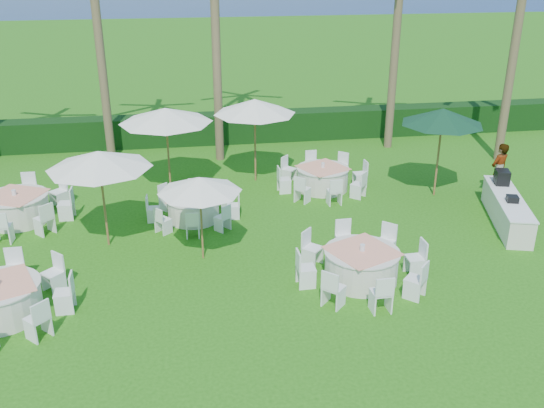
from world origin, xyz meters
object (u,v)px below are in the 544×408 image
Objects in this scene: umbrella_d at (255,107)px; umbrella_c at (166,115)px; banquet_table_f at (323,178)px; banquet_table_d at (17,207)px; banquet_table_c at (361,265)px; buffet_table at (507,209)px; banquet_table_a at (0,300)px; umbrella_a at (99,160)px; umbrella_green at (443,116)px; banquet_table_e at (193,208)px; staff_person at (499,171)px; umbrella_b at (200,185)px.

umbrella_c is at bearing -172.80° from umbrella_d.
banquet_table_f is at bearing -29.17° from umbrella_d.
banquet_table_d is 5.33m from umbrella_c.
banquet_table_c is 5.82m from buffet_table.
banquet_table_a is 4.31m from umbrella_a.
banquet_table_c is 1.11× the size of umbrella_green.
banquet_table_a reaches higher than banquet_table_f.
banquet_table_d is 1.09× the size of umbrella_c.
banquet_table_d is 13.30m from umbrella_green.
umbrella_c is at bearing 66.60° from umbrella_a.
umbrella_c is 2.97m from umbrella_d.
umbrella_green is at bearing 5.13° from banquet_table_e.
umbrella_d is 0.99× the size of umbrella_green.
banquet_table_c is 1.06× the size of umbrella_c.
banquet_table_a is at bearing -4.42° from staff_person.
umbrella_b is at bearing -31.05° from banquet_table_d.
buffet_table is (9.82, -4.28, -2.10)m from umbrella_c.
banquet_table_e is 4.38m from umbrella_d.
banquet_table_e is 3.04m from umbrella_b.
banquet_table_f is 5.88m from buffet_table.
umbrella_green reaches higher than banquet_table_c.
umbrella_a is at bearing 178.27° from buffet_table.
umbrella_a is 0.91× the size of umbrella_c.
umbrella_d reaches higher than umbrella_c.
buffet_table reaches higher than banquet_table_c.
banquet_table_c is 1.17× the size of umbrella_a.
staff_person is at bearing 70.07° from buffet_table.
banquet_table_a is 8.33m from banquet_table_c.
buffet_table is (4.75, -3.47, 0.04)m from banquet_table_f.
banquet_table_d is 5.24m from banquet_table_e.
umbrella_green is (7.77, 3.22, 0.58)m from umbrella_b.
banquet_table_f is 6.27m from umbrella_b.
umbrella_a is at bearing -137.21° from umbrella_d.
buffet_table is at bearing -9.42° from banquet_table_d.
umbrella_a reaches higher than umbrella_b.
umbrella_c is (-0.69, 2.61, 2.18)m from banquet_table_e.
umbrella_green is at bearing 23.09° from banquet_table_a.
umbrella_b is at bearing -111.11° from umbrella_d.
banquet_table_a is 13.58m from umbrella_green.
umbrella_d reaches higher than umbrella_b.
banquet_table_f is at bearing 85.61° from banquet_table_c.
umbrella_green reaches higher than staff_person.
umbrella_a is 1.51× the size of staff_person.
banquet_table_a is at bearing -156.91° from umbrella_green.
umbrella_green is at bearing 11.18° from umbrella_a.
umbrella_b is (5.34, -3.21, 1.64)m from banquet_table_d.
banquet_table_e is 8.27m from umbrella_green.
buffet_table is at bearing 26.36° from banquet_table_c.
banquet_table_a is at bearing -81.44° from banquet_table_d.
banquet_table_a is 1.14× the size of umbrella_a.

